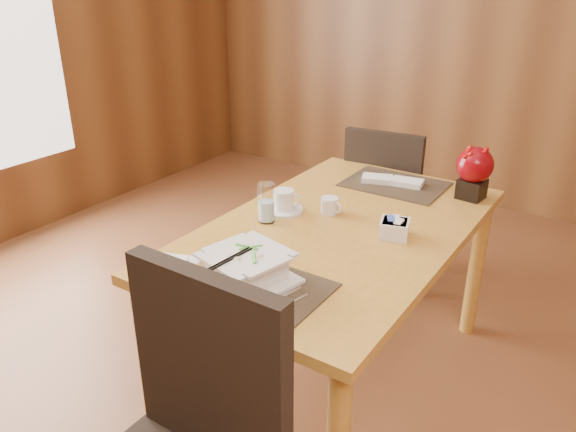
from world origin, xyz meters
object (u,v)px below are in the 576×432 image
Objects in this scene: creamer_jug at (329,205)px; bread_plate at (171,267)px; far_chair at (386,199)px; dining_table at (338,248)px; coffee_cup at (284,202)px; sugar_caddy at (394,229)px; soup_setting at (246,269)px; water_glass at (266,203)px; berry_decor at (474,170)px.

bread_plate is at bearing -93.66° from creamer_jug.
far_chair reaches higher than bread_plate.
coffee_cup is (-0.27, 0.01, 0.14)m from dining_table.
sugar_caddy is 0.98m from far_chair.
sugar_caddy is 0.84m from bread_plate.
far_chair is (-0.40, 0.85, -0.26)m from sugar_caddy.
soup_setting is at bearing -113.74° from sugar_caddy.
water_glass reaches higher than sugar_caddy.
coffee_cup reaches higher than dining_table.
sugar_caddy is 0.64× the size of bread_plate.
dining_table is 0.71m from berry_decor.
creamer_jug is 0.10× the size of far_chair.
dining_table is 9.32× the size of water_glass.
bread_plate is at bearing -129.27° from sugar_caddy.
soup_setting is 0.64m from sugar_caddy.
far_chair is at bearing 101.50° from dining_table.
water_glass is at bearing -89.87° from coffee_cup.
soup_setting reaches higher than bread_plate.
coffee_cup is at bearing 90.13° from water_glass.
creamer_jug is (0.17, 0.21, -0.05)m from water_glass.
berry_decor reaches higher than soup_setting.
berry_decor reaches higher than water_glass.
berry_decor is at bearing 61.09° from bread_plate.
dining_table is 0.34m from water_glass.
soup_setting is 0.29m from bread_plate.
water_glass reaches higher than bread_plate.
soup_setting is at bearing 13.54° from bread_plate.
soup_setting reaches higher than creamer_jug.
coffee_cup is 1.54× the size of sugar_caddy.
far_chair is at bearing 85.27° from water_glass.
berry_decor is 1.40× the size of bread_plate.
far_chair reaches higher than soup_setting.
bread_plate is at bearing 78.55° from far_chair.
bread_plate is (-0.22, -0.70, -0.03)m from creamer_jug.
coffee_cup is at bearing 178.34° from dining_table.
sugar_caddy is (0.48, 0.03, -0.01)m from coffee_cup.
dining_table is 9.02× the size of bread_plate.
soup_setting is 3.48× the size of creamer_jug.
dining_table is 0.30m from coffee_cup.
far_chair is at bearing 84.60° from coffee_cup.
coffee_cup is at bearing -136.76° from berry_decor.
bread_plate reaches higher than dining_table.
creamer_jug is 0.56× the size of bread_plate.
water_glass is (-0.27, -0.12, 0.18)m from dining_table.
bread_plate is (-0.66, -1.19, -0.13)m from berry_decor.
coffee_cup is at bearing 78.15° from far_chair.
water_glass is 0.27m from creamer_jug.
sugar_caddy reaches higher than bread_plate.
creamer_jug is at bearing 51.11° from water_glass.
creamer_jug is (0.17, 0.09, -0.01)m from coffee_cup.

